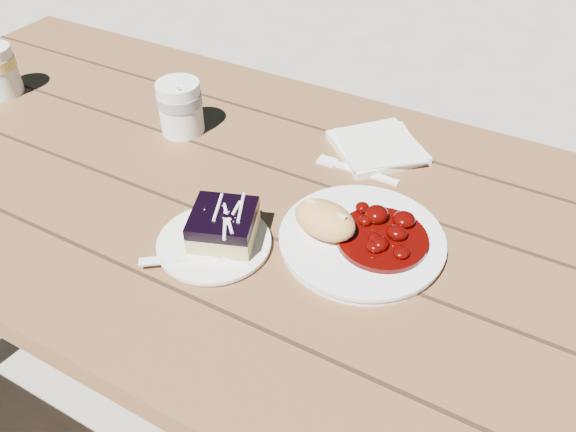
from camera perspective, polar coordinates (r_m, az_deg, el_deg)
The scene contains 10 objects.
picnic_table at distance 1.05m, azimuth 0.94°, elevation -6.11°, with size 2.00×1.55×0.75m.
main_plate at distance 0.87m, azimuth 7.49°, elevation -2.48°, with size 0.25×0.25×0.02m, color white.
goulash_stew at distance 0.85m, azimuth 9.64°, elevation -1.52°, with size 0.14×0.14×0.04m, color #430402, non-canonical shape.
bread_roll at distance 0.85m, azimuth 3.77°, elevation -0.40°, with size 0.10×0.07×0.05m, color #DB9B54.
dessert_plate at distance 0.87m, azimuth -7.50°, elevation -2.80°, with size 0.17×0.17×0.01m, color white.
blueberry_cake at distance 0.86m, azimuth -6.56°, elevation -0.91°, with size 0.12×0.12×0.05m.
fork_dessert at distance 0.85m, azimuth -10.76°, elevation -4.22°, with size 0.03×0.16×0.01m, color white, non-canonical shape.
coffee_cup at distance 1.12m, azimuth -10.87°, elevation 10.77°, with size 0.08×0.08×0.10m, color white.
napkin_stack at distance 1.08m, azimuth 9.04°, elevation 6.92°, with size 0.15×0.15×0.01m, color white.
fork_table at distance 1.02m, azimuth 7.86°, elevation 4.37°, with size 0.03×0.16×0.01m, color white, non-canonical shape.
Camera 1 is at (0.33, -0.63, 1.36)m, focal length 35.00 mm.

